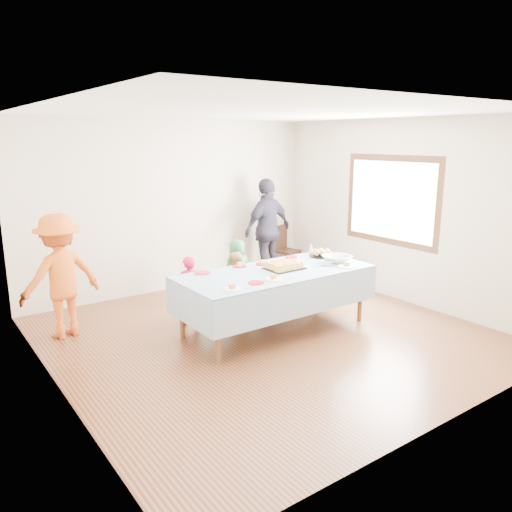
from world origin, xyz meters
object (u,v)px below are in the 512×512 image
at_px(party_table, 276,275).
at_px(birthday_cake, 284,266).
at_px(adult_left, 60,276).
at_px(dining_chair, 284,246).

distance_m(party_table, birthday_cake, 0.18).
bearing_deg(party_table, adult_left, 149.06).
distance_m(party_table, adult_left, 2.64).
height_order(party_table, dining_chair, dining_chair).
relative_size(birthday_cake, adult_left, 0.30).
relative_size(party_table, birthday_cake, 5.35).
height_order(birthday_cake, adult_left, adult_left).
bearing_deg(birthday_cake, adult_left, 150.86).
height_order(dining_chair, adult_left, adult_left).
bearing_deg(dining_chair, party_table, -144.76).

